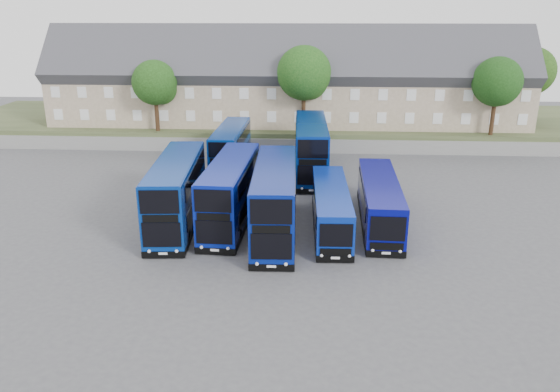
# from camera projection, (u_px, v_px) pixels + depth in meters

# --- Properties ---
(ground) EXTENTS (120.00, 120.00, 0.00)m
(ground) POSITION_uv_depth(u_px,v_px,m) (267.00, 243.00, 36.42)
(ground) COLOR #49494E
(ground) RESTS_ON ground
(retaining_wall) EXTENTS (70.00, 0.40, 1.50)m
(retaining_wall) POSITION_uv_depth(u_px,v_px,m) (284.00, 146.00, 58.82)
(retaining_wall) COLOR slate
(retaining_wall) RESTS_ON ground
(earth_bank) EXTENTS (80.00, 20.00, 2.00)m
(earth_bank) POSITION_uv_depth(u_px,v_px,m) (288.00, 124.00, 68.17)
(earth_bank) COLOR #3E4A29
(earth_bank) RESTS_ON ground
(terrace_row) EXTENTS (54.00, 10.40, 11.20)m
(terrace_row) POSITION_uv_depth(u_px,v_px,m) (287.00, 83.00, 62.56)
(terrace_row) COLOR gray
(terrace_row) RESTS_ON earth_bank
(dd_front_left) EXTENTS (3.54, 12.01, 4.71)m
(dd_front_left) POSITION_uv_depth(u_px,v_px,m) (177.00, 194.00, 38.82)
(dd_front_left) COLOR navy
(dd_front_left) RESTS_ON ground
(dd_front_mid) EXTENTS (3.13, 11.60, 4.57)m
(dd_front_mid) POSITION_uv_depth(u_px,v_px,m) (231.00, 193.00, 39.12)
(dd_front_mid) COLOR #071A90
(dd_front_mid) RESTS_ON ground
(dd_front_right) EXTENTS (3.09, 12.07, 4.77)m
(dd_front_right) POSITION_uv_depth(u_px,v_px,m) (275.00, 201.00, 37.19)
(dd_front_right) COLOR navy
(dd_front_right) RESTS_ON ground
(dd_rear_left) EXTENTS (2.65, 10.64, 4.21)m
(dd_rear_left) POSITION_uv_depth(u_px,v_px,m) (231.00, 150.00, 51.74)
(dd_rear_left) COLOR navy
(dd_rear_left) RESTS_ON ground
(dd_rear_right) EXTENTS (3.12, 12.38, 4.89)m
(dd_rear_right) POSITION_uv_depth(u_px,v_px,m) (311.00, 149.00, 50.68)
(dd_rear_right) COLOR navy
(dd_rear_right) RESTS_ON ground
(coach_east_a) EXTENTS (2.60, 11.22, 3.05)m
(coach_east_a) POSITION_uv_depth(u_px,v_px,m) (331.00, 209.00, 38.17)
(coach_east_a) COLOR #08279B
(coach_east_a) RESTS_ON ground
(coach_east_b) EXTENTS (2.91, 12.04, 3.27)m
(coach_east_b) POSITION_uv_depth(u_px,v_px,m) (379.00, 203.00, 39.15)
(coach_east_b) COLOR #060979
(coach_east_b) RESTS_ON ground
(tree_west) EXTENTS (4.80, 4.80, 7.65)m
(tree_west) POSITION_uv_depth(u_px,v_px,m) (156.00, 84.00, 58.52)
(tree_west) COLOR #382314
(tree_west) RESTS_ON earth_bank
(tree_mid) EXTENTS (5.76, 5.76, 9.18)m
(tree_mid) POSITION_uv_depth(u_px,v_px,m) (305.00, 75.00, 57.81)
(tree_mid) COLOR #382314
(tree_mid) RESTS_ON earth_bank
(tree_east) EXTENTS (5.12, 5.12, 8.16)m
(tree_east) POSITION_uv_depth(u_px,v_px,m) (498.00, 84.00, 56.50)
(tree_east) COLOR #382314
(tree_east) RESTS_ON earth_bank
(tree_far) EXTENTS (5.44, 5.44, 8.67)m
(tree_far) POSITION_uv_depth(u_px,v_px,m) (532.00, 73.00, 62.67)
(tree_far) COLOR #382314
(tree_far) RESTS_ON earth_bank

